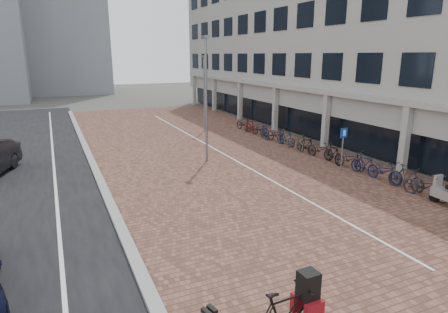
% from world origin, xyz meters
% --- Properties ---
extents(ground, '(140.00, 140.00, 0.00)m').
position_xyz_m(ground, '(0.00, 0.00, 0.00)').
color(ground, '#474442').
rests_on(ground, ground).
extents(plaza_brick, '(14.50, 42.00, 0.04)m').
position_xyz_m(plaza_brick, '(2.00, 12.00, 0.01)').
color(plaza_brick, brown).
rests_on(plaza_brick, ground).
extents(street_asphalt, '(8.00, 50.00, 0.03)m').
position_xyz_m(street_asphalt, '(-9.00, 12.00, 0.01)').
color(street_asphalt, black).
rests_on(street_asphalt, ground).
extents(curb, '(0.35, 42.00, 0.14)m').
position_xyz_m(curb, '(-5.10, 12.00, 0.07)').
color(curb, gray).
rests_on(curb, ground).
extents(lane_line, '(0.12, 44.00, 0.00)m').
position_xyz_m(lane_line, '(-7.00, 12.00, 0.02)').
color(lane_line, white).
rests_on(lane_line, street_asphalt).
extents(parking_line, '(0.10, 30.00, 0.00)m').
position_xyz_m(parking_line, '(2.20, 12.00, 0.04)').
color(parking_line, white).
rests_on(parking_line, plaza_brick).
extents(office_building, '(8.40, 40.00, 15.00)m').
position_xyz_m(office_building, '(12.97, 16.00, 8.44)').
color(office_building, '#979792').
rests_on(office_building, ground).
extents(shoes, '(0.47, 0.42, 0.10)m').
position_xyz_m(shoes, '(-4.02, -2.12, 0.05)').
color(shoes, black).
rests_on(shoes, ground).
extents(parking_sign, '(0.47, 0.12, 2.27)m').
position_xyz_m(parking_sign, '(6.01, 5.19, 1.50)').
color(parking_sign, slate).
rests_on(parking_sign, ground).
extents(lamp_near, '(0.12, 0.12, 6.58)m').
position_xyz_m(lamp_near, '(0.72, 9.90, 3.29)').
color(lamp_near, slate).
rests_on(lamp_near, ground).
extents(lamp_far, '(0.12, 0.12, 5.60)m').
position_xyz_m(lamp_far, '(3.79, 18.01, 2.80)').
color(lamp_far, slate).
rests_on(lamp_far, ground).
extents(bike_row, '(1.30, 18.15, 1.05)m').
position_xyz_m(bike_row, '(6.78, 9.05, 0.52)').
color(bike_row, black).
rests_on(bike_row, ground).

